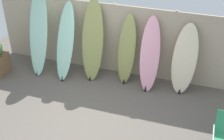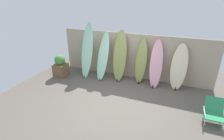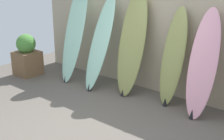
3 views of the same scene
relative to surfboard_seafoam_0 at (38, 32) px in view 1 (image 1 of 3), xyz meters
The scene contains 8 objects.
ground 2.56m from the surfboard_seafoam_0, 40.25° to the right, with size 7.68×7.68×0.00m, color #5B544C.
fence_back 1.85m from the surfboard_seafoam_0, 15.92° to the left, with size 6.08×0.11×1.80m.
surfboard_seafoam_0 is the anchor object (origin of this frame).
surfboard_seafoam_1 0.73m from the surfboard_seafoam_0, ahead, with size 0.44×0.80×1.82m.
surfboard_olive_2 1.37m from the surfboard_seafoam_0, ahead, with size 0.58×0.67×1.95m.
surfboard_olive_3 2.21m from the surfboard_seafoam_0, ahead, with size 0.46×0.48×1.68m.
surfboard_pink_4 2.77m from the surfboard_seafoam_0, ahead, with size 0.51×0.62×1.71m.
surfboard_cream_5 3.55m from the surfboard_seafoam_0, ahead, with size 0.59×0.51×1.64m.
Camera 1 is at (2.05, -4.52, 4.38)m, focal length 50.00 mm.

